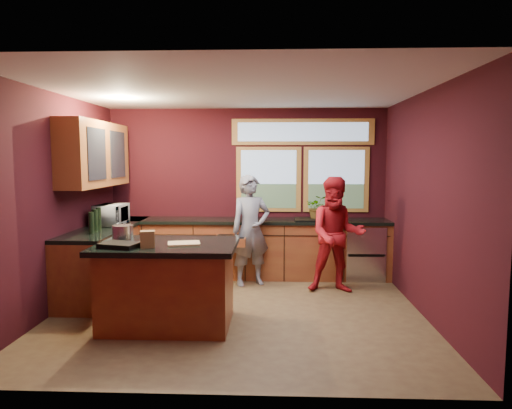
# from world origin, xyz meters

# --- Properties ---
(floor) EXTENTS (4.50, 4.50, 0.00)m
(floor) POSITION_xyz_m (0.00, 0.00, 0.00)
(floor) COLOR brown
(floor) RESTS_ON ground
(room_shell) EXTENTS (4.52, 4.02, 2.71)m
(room_shell) POSITION_xyz_m (-0.60, 0.32, 1.80)
(room_shell) COLOR black
(room_shell) RESTS_ON ground
(back_counter) EXTENTS (4.50, 0.64, 0.93)m
(back_counter) POSITION_xyz_m (0.20, 1.70, 0.46)
(back_counter) COLOR maroon
(back_counter) RESTS_ON floor
(left_counter) EXTENTS (0.64, 2.30, 0.93)m
(left_counter) POSITION_xyz_m (-1.95, 0.85, 0.47)
(left_counter) COLOR maroon
(left_counter) RESTS_ON floor
(island) EXTENTS (1.55, 1.05, 0.95)m
(island) POSITION_xyz_m (-0.75, -0.48, 0.48)
(island) COLOR maroon
(island) RESTS_ON floor
(person_grey) EXTENTS (0.71, 0.60, 1.65)m
(person_grey) POSITION_xyz_m (0.09, 1.23, 0.83)
(person_grey) COLOR slate
(person_grey) RESTS_ON floor
(person_red) EXTENTS (0.81, 0.64, 1.64)m
(person_red) POSITION_xyz_m (1.33, 0.91, 0.82)
(person_red) COLOR maroon
(person_red) RESTS_ON floor
(microwave) EXTENTS (0.38, 0.55, 0.30)m
(microwave) POSITION_xyz_m (-1.92, 1.00, 1.08)
(microwave) COLOR #999999
(microwave) RESTS_ON left_counter
(potted_plant) EXTENTS (0.34, 0.30, 0.38)m
(potted_plant) POSITION_xyz_m (1.12, 1.75, 1.12)
(potted_plant) COLOR #999999
(potted_plant) RESTS_ON back_counter
(paper_towel) EXTENTS (0.12, 0.12, 0.28)m
(paper_towel) POSITION_xyz_m (0.10, 1.70, 1.07)
(paper_towel) COLOR white
(paper_towel) RESTS_ON back_counter
(cutting_board) EXTENTS (0.40, 0.32, 0.02)m
(cutting_board) POSITION_xyz_m (-0.55, -0.53, 0.95)
(cutting_board) COLOR tan
(cutting_board) RESTS_ON island
(stock_pot) EXTENTS (0.24, 0.24, 0.18)m
(stock_pot) POSITION_xyz_m (-1.30, -0.33, 1.03)
(stock_pot) COLOR silver
(stock_pot) RESTS_ON island
(paper_bag) EXTENTS (0.18, 0.15, 0.18)m
(paper_bag) POSITION_xyz_m (-0.90, -0.73, 1.03)
(paper_bag) COLOR brown
(paper_bag) RESTS_ON island
(black_tray) EXTENTS (0.46, 0.37, 0.05)m
(black_tray) POSITION_xyz_m (-1.20, -0.73, 0.97)
(black_tray) COLOR black
(black_tray) RESTS_ON island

